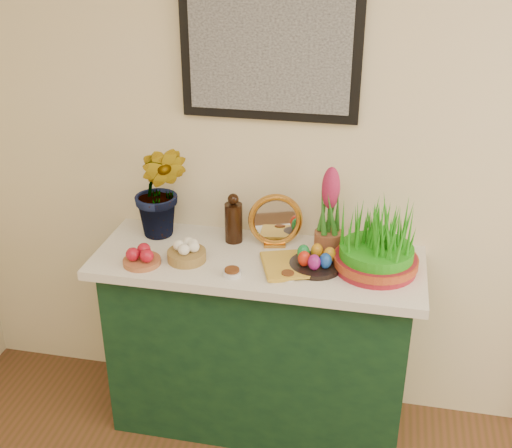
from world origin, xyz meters
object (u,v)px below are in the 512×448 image
at_px(mirror, 275,221).
at_px(sideboard, 258,346).
at_px(hyacinth_green, 160,175).
at_px(book, 263,266).
at_px(wheatgrass_sabzeh, 377,242).

bearing_deg(mirror, sideboard, -111.31).
relative_size(hyacinth_green, mirror, 2.39).
distance_m(mirror, book, 0.25).
xyz_separation_m(sideboard, hyacinth_green, (-0.46, 0.11, 0.76)).
bearing_deg(mirror, hyacinth_green, -178.57).
bearing_deg(hyacinth_green, mirror, 3.48).
bearing_deg(sideboard, mirror, 68.69).
bearing_deg(book, mirror, 68.77).
distance_m(mirror, wheatgrass_sabzeh, 0.46).
distance_m(sideboard, hyacinth_green, 0.89).
bearing_deg(wheatgrass_sabzeh, hyacinth_green, 172.88).
relative_size(book, wheatgrass_sabzeh, 0.66).
xyz_separation_m(hyacinth_green, wheatgrass_sabzeh, (0.95, -0.12, -0.17)).
bearing_deg(sideboard, hyacinth_green, 166.16).
relative_size(mirror, wheatgrass_sabzeh, 0.71).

